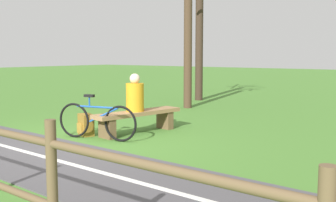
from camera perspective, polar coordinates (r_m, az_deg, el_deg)
name	(u,v)px	position (r m, az deg, el deg)	size (l,w,h in m)	color
ground_plane	(67,145)	(7.65, -13.86, -5.93)	(80.00, 80.00, 0.00)	#477A2D
bench	(138,117)	(8.48, -4.22, -2.28)	(2.08, 0.75, 0.46)	#937047
person_seated	(135,95)	(8.38, -4.61, 0.78)	(0.42, 0.42, 0.77)	orange
bicycle	(97,121)	(7.94, -9.87, -2.73)	(0.47, 1.67, 0.86)	black
backpack	(86,125)	(8.38, -11.36, -3.28)	(0.34, 0.41, 0.44)	olive
tree_far_left	(189,34)	(12.41, 2.92, 9.22)	(0.93, 1.16, 5.02)	#473323
tree_far_right	(199,38)	(14.56, 4.33, 8.78)	(1.77, 1.52, 4.81)	#38281E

